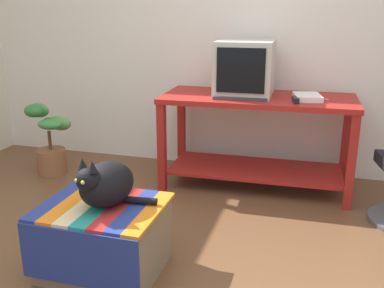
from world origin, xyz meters
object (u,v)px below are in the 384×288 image
(tv_monitor, at_px, (245,68))
(potted_plant, at_px, (50,140))
(keyboard, at_px, (241,97))
(stapler, at_px, (296,100))
(cat, at_px, (105,184))
(book, at_px, (307,97))
(desk, at_px, (257,125))
(ottoman_with_blanket, at_px, (104,238))

(tv_monitor, relative_size, potted_plant, 0.80)
(keyboard, bearing_deg, stapler, -8.41)
(cat, relative_size, potted_plant, 0.66)
(tv_monitor, xyz_separation_m, potted_plant, (-1.64, -0.26, -0.64))
(potted_plant, xyz_separation_m, stapler, (2.05, 0.05, 0.46))
(tv_monitor, height_order, stapler, tv_monitor)
(book, relative_size, cat, 0.59)
(tv_monitor, height_order, book, tv_monitor)
(desk, bearing_deg, potted_plant, -174.60)
(tv_monitor, relative_size, cat, 1.21)
(cat, height_order, potted_plant, cat)
(stapler, bearing_deg, keyboard, 163.35)
(tv_monitor, bearing_deg, stapler, -28.93)
(tv_monitor, bearing_deg, cat, -109.18)
(tv_monitor, height_order, cat, tv_monitor)
(potted_plant, bearing_deg, cat, -46.47)
(tv_monitor, xyz_separation_m, stapler, (0.41, -0.21, -0.18))
(potted_plant, bearing_deg, tv_monitor, 8.94)
(ottoman_with_blanket, bearing_deg, potted_plant, 132.72)
(ottoman_with_blanket, height_order, stapler, stapler)
(ottoman_with_blanket, xyz_separation_m, potted_plant, (-1.14, 1.24, 0.11))
(stapler, bearing_deg, desk, 136.18)
(desk, relative_size, ottoman_with_blanket, 2.33)
(desk, relative_size, cat, 3.60)
(desk, bearing_deg, stapler, -32.19)
(tv_monitor, bearing_deg, book, -10.52)
(desk, relative_size, tv_monitor, 2.98)
(cat, distance_m, potted_plant, 1.71)
(desk, xyz_separation_m, cat, (-0.58, -1.45, 0.01))
(ottoman_with_blanket, distance_m, cat, 0.32)
(potted_plant, height_order, stapler, stapler)
(ottoman_with_blanket, bearing_deg, tv_monitor, 71.62)
(book, height_order, cat, book)
(book, distance_m, potted_plant, 2.18)
(desk, bearing_deg, book, -7.47)
(ottoman_with_blanket, distance_m, potted_plant, 1.69)
(tv_monitor, bearing_deg, keyboard, -90.71)
(desk, distance_m, book, 0.45)
(book, bearing_deg, stapler, -132.17)
(keyboard, bearing_deg, desk, 47.70)
(book, relative_size, potted_plant, 0.39)
(stapler, bearing_deg, cat, -137.73)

